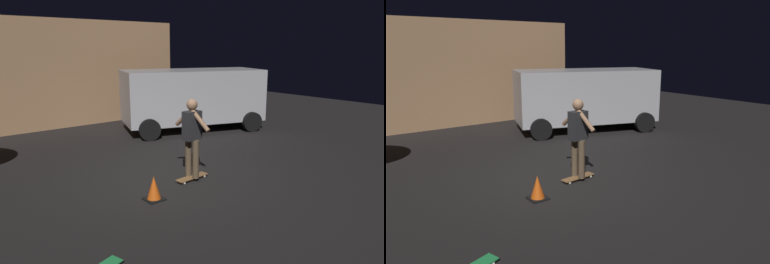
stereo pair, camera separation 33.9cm
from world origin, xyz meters
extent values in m
plane|color=black|center=(0.00, 0.00, 0.00)|extent=(28.00, 28.00, 0.00)
cube|color=#AD7F56|center=(-0.06, 8.52, 1.85)|extent=(9.31, 4.24, 3.71)
cube|color=#B2B2B7|center=(3.39, 3.43, 1.18)|extent=(4.97, 3.27, 1.70)
cube|color=black|center=(5.55, 2.70, 1.53)|extent=(0.62, 1.68, 0.64)
cylinder|color=black|center=(5.36, 3.80, 0.33)|extent=(0.70, 0.42, 0.66)
cylinder|color=black|center=(4.73, 1.93, 0.33)|extent=(0.70, 0.42, 0.66)
cylinder|color=black|center=(2.05, 4.92, 0.33)|extent=(0.70, 0.42, 0.66)
cylinder|color=black|center=(1.42, 3.05, 0.33)|extent=(0.70, 0.42, 0.66)
cube|color=olive|center=(0.31, -0.37, 0.06)|extent=(0.80, 0.27, 0.02)
sphere|color=silver|center=(0.60, -0.25, 0.03)|extent=(0.05, 0.05, 0.05)
sphere|color=silver|center=(0.61, -0.42, 0.03)|extent=(0.05, 0.05, 0.05)
sphere|color=silver|center=(0.00, -0.31, 0.03)|extent=(0.05, 0.05, 0.05)
sphere|color=silver|center=(0.02, -0.48, 0.03)|extent=(0.05, 0.05, 0.05)
sphere|color=silver|center=(-2.48, -2.07, 0.03)|extent=(0.05, 0.05, 0.05)
cylinder|color=brown|center=(0.30, -0.26, 0.48)|extent=(0.14, 0.14, 0.82)
cylinder|color=brown|center=(0.32, -0.48, 0.48)|extent=(0.14, 0.14, 0.82)
cube|color=#262628|center=(0.31, -0.37, 1.19)|extent=(0.40, 0.25, 0.60)
sphere|color=#936B4C|center=(0.31, -0.37, 1.62)|extent=(0.23, 0.23, 0.23)
cylinder|color=#936B4C|center=(0.29, -0.15, 1.34)|extent=(0.14, 0.55, 0.46)
cylinder|color=#936B4C|center=(0.33, -0.59, 1.34)|extent=(0.14, 0.55, 0.46)
cube|color=black|center=(-0.89, -0.73, 0.01)|extent=(0.34, 0.34, 0.03)
cone|color=#EA5914|center=(-0.89, -0.73, 0.23)|extent=(0.28, 0.28, 0.46)
camera|label=1|loc=(-4.27, -6.04, 2.77)|focal=33.84mm
camera|label=2|loc=(-4.00, -6.25, 2.77)|focal=33.84mm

